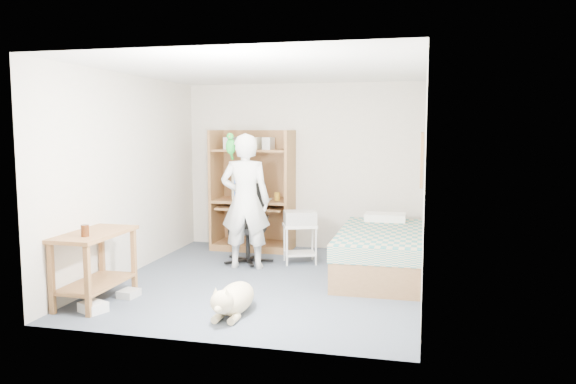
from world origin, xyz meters
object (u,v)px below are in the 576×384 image
object	(u,v)px
bed	(381,252)
office_chair	(249,235)
computer_hutch	(254,195)
side_desk	(95,256)
person	(245,201)
dog	(234,299)
printer_cart	(300,237)

from	to	relation	value
bed	office_chair	world-z (taller)	office_chair
computer_hutch	side_desk	world-z (taller)	computer_hutch
computer_hutch	person	xyz separation A→B (m)	(0.25, -1.17, 0.06)
side_desk	dog	xyz separation A→B (m)	(1.55, -0.05, -0.33)
person	dog	xyz separation A→B (m)	(0.46, -1.82, -0.72)
computer_hutch	bed	size ratio (longest dim) A/B	0.89
office_chair	person	world-z (taller)	person
dog	printer_cart	size ratio (longest dim) A/B	1.81
computer_hutch	bed	world-z (taller)	computer_hutch
dog	bed	bearing A→B (deg)	56.44
person	computer_hutch	bearing A→B (deg)	-86.52
computer_hutch	dog	bearing A→B (deg)	-76.78
dog	printer_cart	distance (m)	2.25
computer_hutch	printer_cart	size ratio (longest dim) A/B	3.33
computer_hutch	dog	distance (m)	3.14
side_desk	dog	bearing A→B (deg)	-1.78
printer_cart	office_chair	bearing A→B (deg)	168.67
office_chair	person	distance (m)	0.59
bed	printer_cart	distance (m)	1.18
dog	office_chair	bearing A→B (deg)	104.90
computer_hutch	dog	size ratio (longest dim) A/B	1.84
person	side_desk	bearing A→B (deg)	49.84
side_desk	printer_cart	size ratio (longest dim) A/B	1.85
office_chair	person	bearing A→B (deg)	-87.63
bed	side_desk	distance (m)	3.39
office_chair	bed	bearing A→B (deg)	-16.61
office_chair	printer_cart	world-z (taller)	office_chair
dog	side_desk	bearing A→B (deg)	179.52
office_chair	computer_hutch	bearing A→B (deg)	93.88
computer_hutch	office_chair	distance (m)	0.98
bed	printer_cart	xyz separation A→B (m)	(-1.11, 0.37, 0.07)
bed	dog	xyz separation A→B (m)	(-1.30, -1.86, -0.13)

